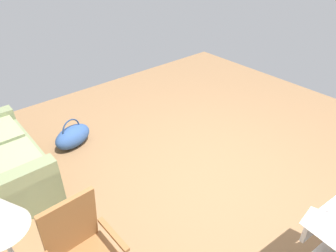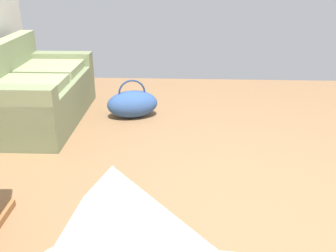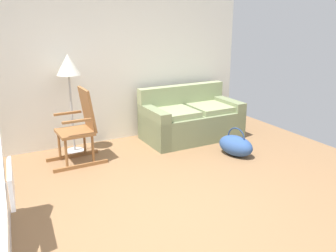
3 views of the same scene
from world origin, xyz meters
TOP-DOWN VIEW (x-y plane):
  - ground_plane at (0.00, 0.00)m, footprint 6.61×6.61m
  - couch at (1.57, 2.05)m, footprint 1.61×0.86m
  - duffel_bag at (1.73, 1.04)m, footprint 0.46×0.63m

SIDE VIEW (x-z plane):
  - ground_plane at x=0.00m, z-range 0.00..0.00m
  - duffel_bag at x=1.73m, z-range -0.06..0.37m
  - couch at x=1.57m, z-range -0.12..0.73m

